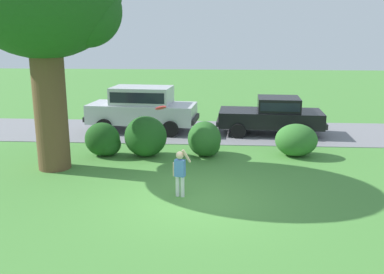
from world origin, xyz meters
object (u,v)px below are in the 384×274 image
Objects in this scene: child_thrower at (180,170)px; frisbee at (161,108)px; parked_sedan at (273,114)px; parked_suv at (142,107)px.

frisbee is (-0.50, 0.26, 1.56)m from child_thrower.
parked_sedan reaches higher than child_thrower.
frisbee reaches higher than parked_suv.
parked_suv is 3.75× the size of child_thrower.
frisbee is (1.82, -7.15, 1.20)m from parked_suv.
parked_sedan is 14.88× the size of frisbee.
frisbee reaches higher than child_thrower.
parked_suv is at bearing 104.26° from frisbee.
frisbee is at bearing 152.73° from child_thrower.
parked_sedan is at bearing 66.25° from child_thrower.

